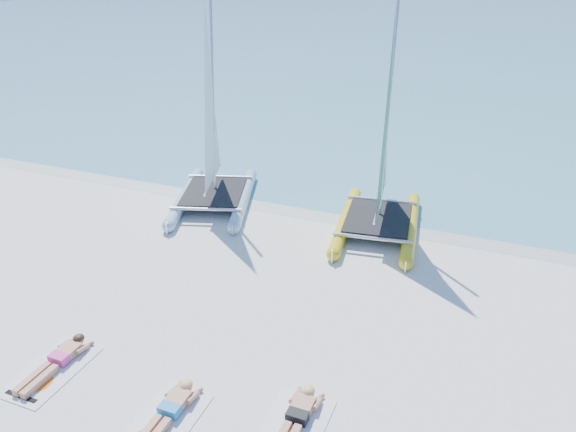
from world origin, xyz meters
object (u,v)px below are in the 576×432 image
at_px(sunbather_b, 168,412).
at_px(sunbather_a, 58,360).
at_px(towel_a, 51,371).
at_px(catamaran_blue, 211,145).
at_px(towel_c, 292,431).
at_px(sunbather_c, 296,418).
at_px(towel_b, 163,424).
at_px(catamaran_yellow, 384,159).

bearing_deg(sunbather_b, sunbather_a, 172.81).
height_order(towel_a, sunbather_a, sunbather_a).
bearing_deg(sunbather_a, towel_a, -90.00).
height_order(catamaran_blue, towel_c, catamaran_blue).
height_order(towel_a, sunbather_c, sunbather_c).
bearing_deg(towel_b, sunbather_b, 90.00).
xyz_separation_m(sunbather_a, towel_b, (2.74, -0.54, -0.11)).
bearing_deg(towel_b, sunbather_a, 168.90).
relative_size(catamaran_blue, sunbather_c, 3.71).
bearing_deg(sunbather_b, catamaran_yellow, 79.96).
distance_m(sunbather_a, towel_c, 4.85).
xyz_separation_m(sunbather_a, sunbather_b, (2.74, -0.35, 0.00)).
bearing_deg(catamaran_yellow, towel_c, -94.05).
relative_size(towel_a, sunbather_a, 1.07).
distance_m(towel_b, sunbather_b, 0.22).
distance_m(towel_b, sunbather_c, 2.29).
height_order(sunbather_b, towel_c, sunbather_b).
bearing_deg(catamaran_blue, towel_b, -85.21).
bearing_deg(towel_a, sunbather_c, 6.31).
height_order(catamaran_blue, towel_b, catamaran_blue).
xyz_separation_m(sunbather_b, sunbather_c, (2.11, 0.69, 0.00)).
bearing_deg(catamaran_yellow, towel_a, -124.11).
distance_m(catamaran_yellow, sunbather_a, 9.71).
bearing_deg(towel_a, towel_b, -7.19).
bearing_deg(towel_a, catamaran_yellow, 63.66).
relative_size(catamaran_blue, towel_a, 3.46).
bearing_deg(sunbather_c, towel_b, -157.31).
relative_size(sunbather_a, towel_b, 0.93).
xyz_separation_m(towel_b, towel_c, (2.11, 0.69, 0.00)).
distance_m(catamaran_blue, sunbather_c, 9.78).
bearing_deg(towel_b, catamaran_yellow, 80.17).
height_order(sunbather_a, sunbather_b, same).
xyz_separation_m(catamaran_blue, towel_b, (3.67, -8.57, -1.90)).
distance_m(towel_a, sunbather_c, 4.88).
distance_m(catamaran_yellow, towel_c, 8.60).
relative_size(towel_a, sunbather_c, 1.07).
relative_size(catamaran_blue, catamaran_yellow, 1.01).
xyz_separation_m(towel_a, sunbather_a, (0.00, 0.19, 0.11)).
xyz_separation_m(sunbather_a, towel_c, (4.85, 0.15, -0.11)).
distance_m(catamaran_blue, towel_c, 9.95).
height_order(catamaran_yellow, sunbather_b, catamaran_yellow).
height_order(towel_a, towel_b, same).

